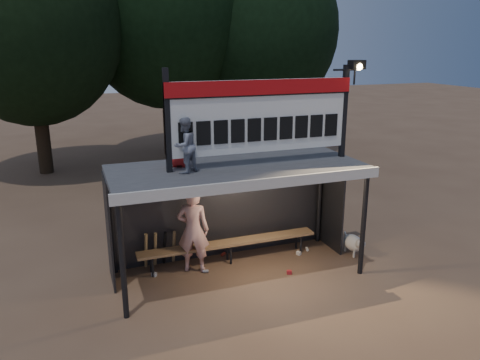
# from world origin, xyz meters

# --- Properties ---
(ground) EXTENTS (80.00, 80.00, 0.00)m
(ground) POSITION_xyz_m (0.00, 0.00, 0.00)
(ground) COLOR brown
(ground) RESTS_ON ground
(player) EXTENTS (0.78, 0.65, 1.82)m
(player) POSITION_xyz_m (-0.82, 0.44, 0.91)
(player) COLOR white
(player) RESTS_ON ground
(child_a) EXTENTS (0.63, 0.60, 1.03)m
(child_a) POSITION_xyz_m (-1.08, -0.15, 2.83)
(child_a) COLOR gray
(child_a) RESTS_ON dugout_shelter
(child_b) EXTENTS (0.57, 0.48, 0.99)m
(child_b) POSITION_xyz_m (-1.07, 0.34, 2.82)
(child_b) COLOR #B41C1B
(child_b) RESTS_ON dugout_shelter
(dugout_shelter) EXTENTS (5.10, 2.08, 2.32)m
(dugout_shelter) POSITION_xyz_m (0.00, 0.24, 1.85)
(dugout_shelter) COLOR #3C3C3E
(dugout_shelter) RESTS_ON ground
(scoreboard_assembly) EXTENTS (4.10, 0.27, 1.99)m
(scoreboard_assembly) POSITION_xyz_m (0.56, -0.01, 3.32)
(scoreboard_assembly) COLOR black
(scoreboard_assembly) RESTS_ON dugout_shelter
(bench) EXTENTS (4.00, 0.35, 0.48)m
(bench) POSITION_xyz_m (0.00, 0.55, 0.43)
(bench) COLOR #977047
(bench) RESTS_ON ground
(tree_left) EXTENTS (6.46, 6.46, 9.27)m
(tree_left) POSITION_xyz_m (-4.00, 10.00, 5.51)
(tree_left) COLOR black
(tree_left) RESTS_ON ground
(tree_mid) EXTENTS (7.22, 7.22, 10.36)m
(tree_mid) POSITION_xyz_m (1.00, 11.50, 6.17)
(tree_mid) COLOR black
(tree_mid) RESTS_ON ground
(tree_right) EXTENTS (6.08, 6.08, 8.72)m
(tree_right) POSITION_xyz_m (5.00, 10.50, 5.19)
(tree_right) COLOR #312115
(tree_right) RESTS_ON ground
(dog) EXTENTS (0.36, 0.81, 0.49)m
(dog) POSITION_xyz_m (2.79, -0.07, 0.28)
(dog) COLOR white
(dog) RESTS_ON ground
(bats) EXTENTS (0.68, 0.35, 0.84)m
(bats) POSITION_xyz_m (-1.46, 0.82, 0.43)
(bats) COLOR #9E7A49
(bats) RESTS_ON ground
(litter) EXTENTS (3.68, 1.43, 0.08)m
(litter) POSITION_xyz_m (0.36, 0.32, 0.04)
(litter) COLOR red
(litter) RESTS_ON ground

